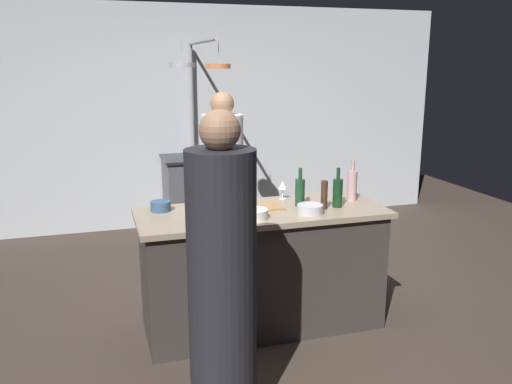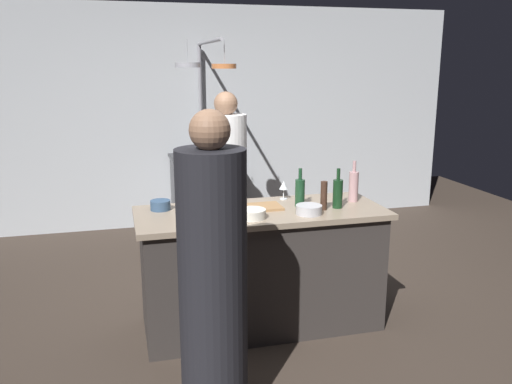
{
  "view_description": "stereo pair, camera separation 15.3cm",
  "coord_description": "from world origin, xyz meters",
  "px_view_note": "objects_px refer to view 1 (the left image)",
  "views": [
    {
      "loc": [
        -1.13,
        -3.53,
        1.93
      ],
      "look_at": [
        0.0,
        0.15,
        1.0
      ],
      "focal_mm": 37.35,
      "sensor_mm": 36.0,
      "label": 1
    },
    {
      "loc": [
        -0.98,
        -3.57,
        1.93
      ],
      "look_at": [
        0.0,
        0.15,
        1.0
      ],
      "focal_mm": 37.35,
      "sensor_mm": 36.0,
      "label": 2
    }
  ],
  "objects_px": {
    "wine_bottle_dark": "(216,189)",
    "wine_bottle_amber": "(210,207)",
    "pepper_mill": "(324,195)",
    "wine_bottle_rose": "(352,185)",
    "cutting_board": "(259,207)",
    "mixing_bowl_steel": "(310,209)",
    "mixing_bowl_blue": "(161,206)",
    "wine_glass_by_chef": "(283,186)",
    "chef": "(224,195)",
    "bar_stool_left": "(216,325)",
    "wine_bottle_green": "(300,192)",
    "stove_range": "(198,194)",
    "guest_left": "(222,286)",
    "mixing_bowl_ceramic": "(254,214)",
    "wine_bottle_red": "(338,192)",
    "wine_glass_near_right_guest": "(200,200)",
    "wine_glass_near_left_guest": "(237,208)"
  },
  "relations": [
    {
      "from": "bar_stool_left",
      "to": "mixing_bowl_blue",
      "type": "height_order",
      "value": "mixing_bowl_blue"
    },
    {
      "from": "wine_bottle_rose",
      "to": "wine_glass_near_right_guest",
      "type": "distance_m",
      "value": 1.2
    },
    {
      "from": "guest_left",
      "to": "wine_bottle_red",
      "type": "xyz_separation_m",
      "value": [
        1.09,
        0.92,
        0.22
      ]
    },
    {
      "from": "wine_bottle_amber",
      "to": "bar_stool_left",
      "type": "bearing_deg",
      "value": -97.85
    },
    {
      "from": "guest_left",
      "to": "cutting_board",
      "type": "distance_m",
      "value": 1.18
    },
    {
      "from": "wine_bottle_rose",
      "to": "mixing_bowl_ceramic",
      "type": "relative_size",
      "value": 1.64
    },
    {
      "from": "bar_stool_left",
      "to": "wine_bottle_green",
      "type": "distance_m",
      "value": 1.21
    },
    {
      "from": "wine_bottle_amber",
      "to": "wine_bottle_dark",
      "type": "bearing_deg",
      "value": 73.1
    },
    {
      "from": "wine_bottle_red",
      "to": "wine_bottle_rose",
      "type": "bearing_deg",
      "value": 37.35
    },
    {
      "from": "wine_glass_near_left_guest",
      "to": "mixing_bowl_ceramic",
      "type": "bearing_deg",
      "value": 28.21
    },
    {
      "from": "stove_range",
      "to": "wine_glass_near_right_guest",
      "type": "xyz_separation_m",
      "value": [
        -0.45,
        -2.44,
        0.56
      ]
    },
    {
      "from": "pepper_mill",
      "to": "wine_bottle_rose",
      "type": "bearing_deg",
      "value": 29.02
    },
    {
      "from": "bar_stool_left",
      "to": "mixing_bowl_steel",
      "type": "xyz_separation_m",
      "value": [
        0.79,
        0.44,
        0.56
      ]
    },
    {
      "from": "cutting_board",
      "to": "mixing_bowl_blue",
      "type": "relative_size",
      "value": 2.23
    },
    {
      "from": "chef",
      "to": "mixing_bowl_steel",
      "type": "xyz_separation_m",
      "value": [
        0.35,
        -1.14,
        0.14
      ]
    },
    {
      "from": "bar_stool_left",
      "to": "mixing_bowl_blue",
      "type": "distance_m",
      "value": 1.01
    },
    {
      "from": "wine_glass_by_chef",
      "to": "wine_bottle_rose",
      "type": "bearing_deg",
      "value": -21.38
    },
    {
      "from": "wine_glass_by_chef",
      "to": "mixing_bowl_steel",
      "type": "xyz_separation_m",
      "value": [
        0.04,
        -0.45,
        -0.07
      ]
    },
    {
      "from": "chef",
      "to": "bar_stool_left",
      "type": "bearing_deg",
      "value": -105.43
    },
    {
      "from": "wine_bottle_amber",
      "to": "mixing_bowl_steel",
      "type": "xyz_separation_m",
      "value": [
        0.74,
        0.08,
        -0.09
      ]
    },
    {
      "from": "wine_bottle_green",
      "to": "wine_bottle_dark",
      "type": "bearing_deg",
      "value": 159.68
    },
    {
      "from": "pepper_mill",
      "to": "wine_glass_by_chef",
      "type": "relative_size",
      "value": 1.44
    },
    {
      "from": "bar_stool_left",
      "to": "wine_bottle_rose",
      "type": "distance_m",
      "value": 1.56
    },
    {
      "from": "chef",
      "to": "stove_range",
      "type": "bearing_deg",
      "value": 87.87
    },
    {
      "from": "stove_range",
      "to": "mixing_bowl_steel",
      "type": "xyz_separation_m",
      "value": [
        0.3,
        -2.63,
        0.49
      ]
    },
    {
      "from": "pepper_mill",
      "to": "wine_glass_near_left_guest",
      "type": "xyz_separation_m",
      "value": [
        -0.69,
        -0.16,
        0.0
      ]
    },
    {
      "from": "mixing_bowl_ceramic",
      "to": "mixing_bowl_steel",
      "type": "relative_size",
      "value": 1.04
    },
    {
      "from": "wine_bottle_red",
      "to": "pepper_mill",
      "type": "bearing_deg",
      "value": -167.88
    },
    {
      "from": "cutting_board",
      "to": "mixing_bowl_steel",
      "type": "distance_m",
      "value": 0.38
    },
    {
      "from": "wine_bottle_dark",
      "to": "wine_bottle_amber",
      "type": "relative_size",
      "value": 0.93
    },
    {
      "from": "wine_bottle_amber",
      "to": "wine_bottle_red",
      "type": "bearing_deg",
      "value": 10.49
    },
    {
      "from": "wine_bottle_dark",
      "to": "wine_glass_by_chef",
      "type": "relative_size",
      "value": 2.06
    },
    {
      "from": "wine_bottle_green",
      "to": "wine_glass_near_right_guest",
      "type": "bearing_deg",
      "value": -177.87
    },
    {
      "from": "wine_glass_near_right_guest",
      "to": "mixing_bowl_ceramic",
      "type": "relative_size",
      "value": 0.76
    },
    {
      "from": "chef",
      "to": "wine_bottle_amber",
      "type": "relative_size",
      "value": 5.24
    },
    {
      "from": "wine_glass_near_right_guest",
      "to": "wine_bottle_dark",
      "type": "bearing_deg",
      "value": 56.08
    },
    {
      "from": "guest_left",
      "to": "pepper_mill",
      "type": "bearing_deg",
      "value": 42.51
    },
    {
      "from": "bar_stool_left",
      "to": "wine_glass_by_chef",
      "type": "xyz_separation_m",
      "value": [
        0.74,
        0.88,
        0.63
      ]
    },
    {
      "from": "wine_bottle_rose",
      "to": "stove_range",
      "type": "bearing_deg",
      "value": 107.5
    },
    {
      "from": "wine_bottle_dark",
      "to": "wine_bottle_amber",
      "type": "xyz_separation_m",
      "value": [
        -0.16,
        -0.52,
        0.01
      ]
    },
    {
      "from": "pepper_mill",
      "to": "cutting_board",
      "type": "bearing_deg",
      "value": 160.51
    },
    {
      "from": "wine_bottle_green",
      "to": "mixing_bowl_steel",
      "type": "xyz_separation_m",
      "value": [
        -0.01,
        -0.22,
        -0.08
      ]
    },
    {
      "from": "pepper_mill",
      "to": "wine_bottle_green",
      "type": "relative_size",
      "value": 0.73
    },
    {
      "from": "guest_left",
      "to": "mixing_bowl_ceramic",
      "type": "height_order",
      "value": "guest_left"
    },
    {
      "from": "pepper_mill",
      "to": "wine_bottle_rose",
      "type": "xyz_separation_m",
      "value": [
        0.31,
        0.17,
        0.02
      ]
    },
    {
      "from": "guest_left",
      "to": "wine_bottle_rose",
      "type": "height_order",
      "value": "guest_left"
    },
    {
      "from": "stove_range",
      "to": "mixing_bowl_steel",
      "type": "distance_m",
      "value": 2.7
    },
    {
      "from": "wine_bottle_green",
      "to": "wine_bottle_rose",
      "type": "height_order",
      "value": "wine_bottle_rose"
    },
    {
      "from": "cutting_board",
      "to": "mixing_bowl_blue",
      "type": "distance_m",
      "value": 0.71
    },
    {
      "from": "wine_glass_by_chef",
      "to": "wine_glass_near_left_guest",
      "type": "distance_m",
      "value": 0.73
    }
  ]
}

